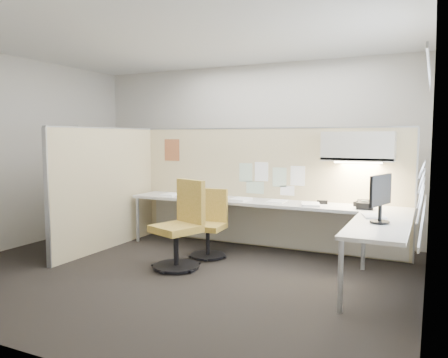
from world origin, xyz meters
The scene contains 27 objects.
floor centered at (0.00, 0.00, -0.01)m, with size 5.50×4.50×0.01m, color black.
ceiling centered at (0.00, 0.00, 2.80)m, with size 5.50×4.50×0.01m, color white.
wall_back centered at (0.00, 2.25, 1.40)m, with size 5.50×0.02×2.80m, color beige.
wall_front centered at (0.00, -2.25, 1.40)m, with size 5.50×0.02×2.80m, color beige.
wall_left centered at (-2.75, 0.00, 1.40)m, with size 0.02×4.50×2.80m, color beige.
wall_right centered at (2.75, 0.00, 1.40)m, with size 0.02×4.50×2.80m, color beige.
window_pane centered at (2.73, 0.00, 1.55)m, with size 0.01×2.80×1.30m, color #A6B1C1.
partition_back centered at (0.55, 1.60, 0.88)m, with size 4.10×0.06×1.75m, color beige.
partition_left centered at (-1.50, 0.50, 0.88)m, with size 0.06×2.20×1.75m, color beige.
desk centered at (0.93, 1.13, 0.60)m, with size 4.00×2.07×0.73m.
overhead_bin centered at (1.90, 1.39, 1.51)m, with size 0.90×0.36×0.38m, color beige.
task_light_strip centered at (1.90, 1.39, 1.30)m, with size 0.60×0.06×0.02m, color #FFEABF.
pinned_papers centered at (0.63, 1.57, 1.03)m, with size 1.01×0.00×0.47m.
poster centered at (-1.05, 1.57, 1.42)m, with size 0.28×0.00×0.35m, color orange.
chair_left centered at (0.06, 0.75, 0.42)m, with size 0.48×0.48×0.91m.
chair_right centered at (-0.02, 0.13, 0.50)m, with size 0.65×0.66×1.08m.
monitor centered at (2.30, 0.31, 1.02)m, with size 0.20×0.47×0.51m.
phone centered at (2.02, 1.19, 0.78)m, with size 0.22×0.21×0.12m.
stapler centered at (1.45, 1.37, 0.76)m, with size 0.14×0.04×0.05m, color black.
tape_dispenser centered at (1.92, 1.36, 0.76)m, with size 0.10×0.06×0.06m, color black.
coat_hook centered at (-1.58, -0.11, 1.43)m, with size 0.18×0.42×1.27m.
paper_stack_0 centered at (-0.84, 1.22, 0.74)m, with size 0.23×0.30×0.03m, color white.
paper_stack_1 centered at (-0.44, 1.33, 0.74)m, with size 0.23×0.30×0.02m, color white.
paper_stack_2 centered at (0.34, 1.17, 0.75)m, with size 0.23×0.30×0.03m, color white.
paper_stack_3 centered at (0.84, 1.30, 0.74)m, with size 0.23×0.30×0.01m, color white.
paper_stack_4 centered at (1.34, 1.17, 0.74)m, with size 0.23×0.30×0.03m, color white.
paper_stack_5 centered at (2.20, 0.67, 0.74)m, with size 0.23×0.30×0.02m, color white.
Camera 1 is at (2.78, -4.46, 1.63)m, focal length 35.00 mm.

